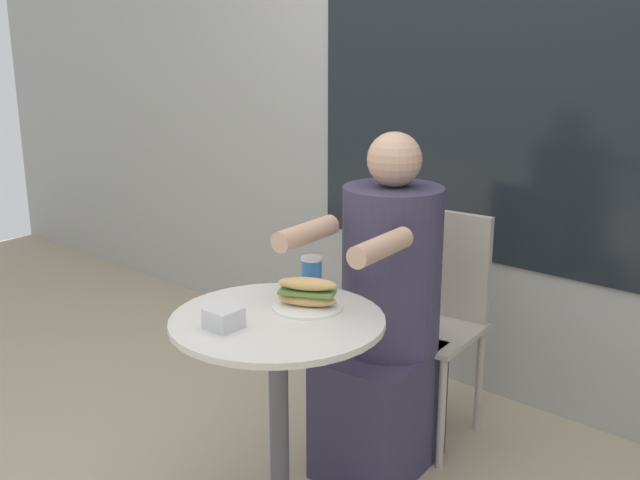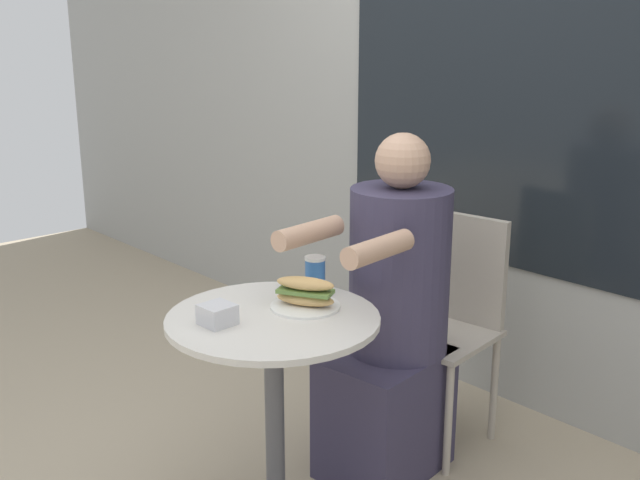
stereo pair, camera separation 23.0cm
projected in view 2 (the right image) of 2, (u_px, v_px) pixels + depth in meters
storefront_wall at (532, 67)px, 2.90m from camera, size 8.00×0.09×2.80m
cafe_table at (274, 376)px, 2.29m from camera, size 0.64×0.64×0.71m
diner_chair at (451, 308)px, 2.84m from camera, size 0.42×0.42×0.87m
seated_diner at (392, 331)px, 2.60m from camera, size 0.40×0.64×1.21m
sandwich_on_plate at (305, 295)px, 2.29m from camera, size 0.22×0.22×0.10m
drink_cup at (315, 273)px, 2.45m from camera, size 0.07×0.07×0.11m
napkin_box at (217, 314)px, 2.16m from camera, size 0.09×0.09×0.06m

